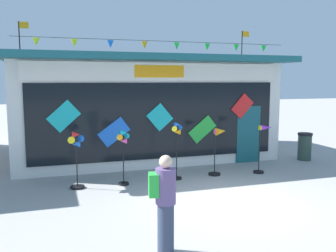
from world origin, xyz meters
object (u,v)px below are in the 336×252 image
object	(u,v)px
kite_shop_building	(142,107)
wind_spinner_far_left	(76,151)
wind_spinner_center_left	(177,141)
wind_spinner_left	(123,147)
trash_bin	(305,146)
person_near_camera	(165,202)
wind_spinner_right	(263,142)
wind_spinner_center_right	(219,144)

from	to	relation	value
kite_shop_building	wind_spinner_far_left	size ratio (longest dim) A/B	6.05
kite_shop_building	wind_spinner_center_left	xyz separation A→B (m)	(0.12, -3.80, -0.73)
wind_spinner_left	trash_bin	xyz separation A→B (m)	(6.89, 1.18, -0.56)
person_near_camera	wind_spinner_right	bearing A→B (deg)	-36.07
kite_shop_building	wind_spinner_left	xyz separation A→B (m)	(-1.47, -3.90, -0.81)
kite_shop_building	wind_spinner_right	size ratio (longest dim) A/B	6.21
wind_spinner_center_left	wind_spinner_center_right	distance (m)	1.41
kite_shop_building	wind_spinner_left	bearing A→B (deg)	-110.64
trash_bin	wind_spinner_right	bearing A→B (deg)	-155.16
wind_spinner_far_left	wind_spinner_center_left	distance (m)	2.84
wind_spinner_far_left	wind_spinner_left	world-z (taller)	wind_spinner_far_left
kite_shop_building	person_near_camera	world-z (taller)	kite_shop_building
kite_shop_building	wind_spinner_center_right	xyz separation A→B (m)	(1.52, -3.67, -0.91)
wind_spinner_right	trash_bin	world-z (taller)	wind_spinner_right
wind_spinner_left	person_near_camera	bearing A→B (deg)	-91.19
kite_shop_building	wind_spinner_center_right	world-z (taller)	kite_shop_building
wind_spinner_center_right	kite_shop_building	bearing A→B (deg)	112.44
kite_shop_building	wind_spinner_center_left	bearing A→B (deg)	-88.15
person_near_camera	trash_bin	xyz separation A→B (m)	(6.98, 5.33, -0.39)
wind_spinner_far_left	trash_bin	xyz separation A→B (m)	(8.14, 1.12, -0.51)
wind_spinner_center_left	person_near_camera	xyz separation A→B (m)	(-1.68, -4.25, -0.25)
person_near_camera	trash_bin	distance (m)	8.79
wind_spinner_center_right	wind_spinner_right	world-z (taller)	wind_spinner_right
wind_spinner_far_left	person_near_camera	world-z (taller)	person_near_camera
wind_spinner_far_left	person_near_camera	xyz separation A→B (m)	(1.16, -4.20, -0.13)
wind_spinner_center_right	trash_bin	distance (m)	4.05
wind_spinner_right	wind_spinner_center_right	bearing A→B (deg)	172.55
kite_shop_building	wind_spinner_center_right	distance (m)	4.08
wind_spinner_left	person_near_camera	xyz separation A→B (m)	(-0.09, -4.14, -0.17)
wind_spinner_center_right	trash_bin	bearing A→B (deg)	13.79
wind_spinner_center_left	wind_spinner_right	size ratio (longest dim) A/B	1.12
trash_bin	person_near_camera	bearing A→B (deg)	-142.63
wind_spinner_left	trash_bin	world-z (taller)	wind_spinner_left
kite_shop_building	wind_spinner_right	bearing A→B (deg)	-52.63
wind_spinner_far_left	wind_spinner_left	distance (m)	1.25
person_near_camera	wind_spinner_far_left	bearing A→B (deg)	26.51
wind_spinner_far_left	kite_shop_building	bearing A→B (deg)	54.70
wind_spinner_left	person_near_camera	world-z (taller)	person_near_camera
wind_spinner_left	wind_spinner_center_right	bearing A→B (deg)	4.32
kite_shop_building	wind_spinner_center_left	world-z (taller)	kite_shop_building
person_near_camera	trash_bin	size ratio (longest dim) A/B	1.69
wind_spinner_far_left	wind_spinner_center_right	world-z (taller)	wind_spinner_far_left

